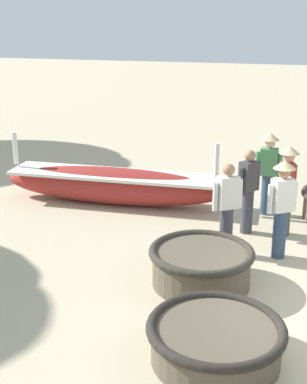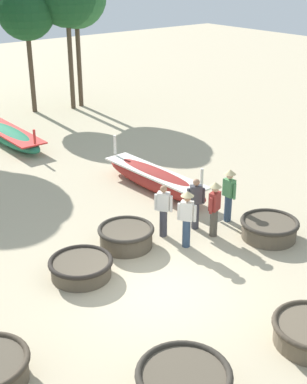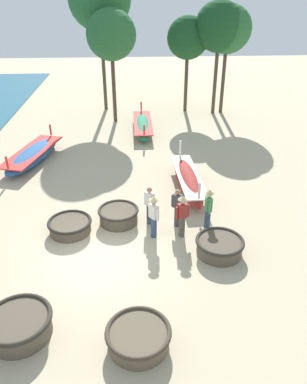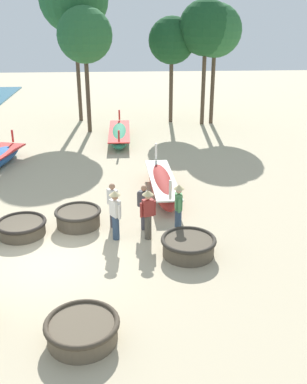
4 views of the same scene
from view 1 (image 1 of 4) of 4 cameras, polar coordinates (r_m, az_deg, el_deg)
name	(u,v)px [view 1 (image 1 of 4)]	position (r m, az deg, el deg)	size (l,w,h in m)	color
coracle_tilted	(216,340)	(6.44, 6.65, -15.40)	(1.63, 1.63, 0.48)	brown
coracle_center	(201,265)	(8.03, 5.11, -7.73)	(1.57, 1.57, 0.58)	brown
long_boat_ochre_hull	(112,185)	(11.40, -4.43, 0.78)	(1.15, 4.83, 1.43)	maroon
fisherman_hauling	(248,189)	(9.83, 10.06, 0.28)	(0.45, 0.38, 1.57)	#383842
fisherman_crouching	(268,168)	(10.82, 12.15, 2.50)	(0.36, 0.53, 1.67)	#2D425B
fisherman_standing_right	(287,185)	(9.84, 14.05, 0.76)	(0.51, 0.36, 1.67)	#4C473D
fisherman_standing_left	(227,207)	(8.88, 7.86, -1.58)	(0.38, 0.45, 1.57)	#383842
fisherman_with_hat	(282,203)	(8.87, 13.53, -1.12)	(0.37, 0.45, 1.67)	#2D425B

